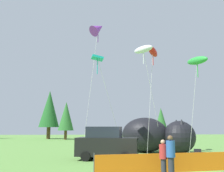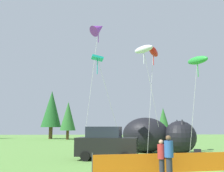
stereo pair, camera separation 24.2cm
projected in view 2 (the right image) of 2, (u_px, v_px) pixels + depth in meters
The scene contains 15 objects.
ground_plane at pixel (137, 164), 15.40m from camera, with size 120.00×120.00×0.00m, color #609342.
parked_car at pixel (106, 144), 17.42m from camera, with size 4.52×2.64×2.30m.
folding_chair at pixel (198, 155), 16.00m from camera, with size 0.59×0.59×0.86m.
inflatable_cat at pixel (156, 136), 22.40m from camera, with size 6.78×4.74×3.12m.
safety_fence at pixel (166, 163), 12.62m from camera, with size 7.53×1.13×1.04m.
spectator_in_yellow_shirt at pixel (162, 156), 11.63m from camera, with size 0.37×0.37×1.68m.
spectator_in_green_shirt at pixel (169, 154), 11.44m from camera, with size 0.41×0.41×1.88m.
kite_green_fish at pixel (197, 61), 19.09m from camera, with size 1.44×2.48×7.80m.
kite_teal_diamond at pixel (98, 60), 19.57m from camera, with size 2.84×2.41×7.79m.
kite_white_ghost at pixel (144, 50), 21.55m from camera, with size 2.73×2.27×9.28m.
kite_purple_delta at pixel (98, 29), 22.46m from camera, with size 2.16×1.77×11.81m.
kite_red_lizard at pixel (153, 52), 22.81m from camera, with size 1.98×3.04×9.69m.
horizon_tree_east at pixel (68, 116), 46.14m from camera, with size 2.89×2.89×6.90m.
horizon_tree_west at pixel (52, 109), 49.10m from camera, with size 3.93×3.93×9.37m.
horizon_tree_mid at pixel (163, 119), 55.06m from camera, with size 2.73×2.73×6.51m.
Camera 2 is at (-2.54, -15.85, 2.27)m, focal length 40.00 mm.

